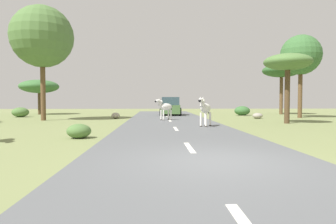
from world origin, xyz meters
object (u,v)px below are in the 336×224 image
(tree_3, at_px, (288,63))
(bush_1, at_px, (20,112))
(tree_1, at_px, (282,71))
(bush_0, at_px, (242,111))
(bush_3, at_px, (79,131))
(rock_3, at_px, (116,116))
(tree_6, at_px, (301,55))
(rock_0, at_px, (258,116))
(tree_4, at_px, (42,37))
(car_0, at_px, (171,107))
(tree_5, at_px, (39,87))
(zebra_3, at_px, (165,107))
(zebra_0, at_px, (205,109))

(tree_3, relative_size, bush_1, 3.10)
(tree_1, xyz_separation_m, bush_0, (-4.72, -1.93, -4.09))
(bush_3, bearing_deg, rock_3, 90.94)
(tree_6, bearing_deg, rock_0, -166.67)
(tree_4, bearing_deg, tree_1, 21.70)
(car_0, relative_size, tree_5, 1.12)
(bush_1, bearing_deg, rock_3, -17.20)
(zebra_3, distance_m, tree_4, 10.36)
(tree_5, relative_size, rock_3, 5.87)
(zebra_0, height_order, tree_5, tree_5)
(zebra_0, relative_size, zebra_3, 1.04)
(tree_5, xyz_separation_m, bush_1, (0.17, -4.85, -2.48))
(tree_6, bearing_deg, car_0, 158.13)
(zebra_0, bearing_deg, tree_3, -128.07)
(tree_1, bearing_deg, bush_0, -157.71)
(tree_4, xyz_separation_m, rock_3, (5.05, 1.84, -5.87))
(zebra_0, height_order, tree_6, tree_6)
(tree_1, bearing_deg, zebra_0, -125.68)
(tree_3, height_order, tree_5, tree_3)
(tree_5, bearing_deg, zebra_3, -38.18)
(tree_1, xyz_separation_m, bush_1, (-25.20, -4.03, -4.12))
(zebra_3, bearing_deg, bush_0, -85.06)
(tree_5, relative_size, tree_6, 0.57)
(tree_4, bearing_deg, car_0, 34.08)
(bush_3, xyz_separation_m, rock_0, (11.28, 12.00, -0.05))
(bush_1, xyz_separation_m, bush_3, (8.93, -15.15, -0.15))
(bush_1, bearing_deg, car_0, 8.79)
(rock_3, bearing_deg, tree_4, -160.01)
(tree_5, distance_m, tree_6, 25.43)
(car_0, relative_size, bush_0, 2.94)
(bush_3, bearing_deg, zebra_0, 38.09)
(tree_5, distance_m, bush_0, 20.99)
(tree_3, bearing_deg, tree_5, 147.71)
(bush_1, distance_m, rock_3, 9.13)
(zebra_0, xyz_separation_m, car_0, (-1.20, 12.74, -0.17))
(tree_4, relative_size, rock_0, 10.47)
(bush_3, bearing_deg, bush_1, 120.51)
(tree_6, relative_size, bush_1, 4.85)
(tree_6, bearing_deg, tree_1, 80.38)
(zebra_0, relative_size, tree_3, 0.37)
(zebra_0, bearing_deg, bush_3, 66.20)
(tree_3, distance_m, bush_0, 10.78)
(tree_5, xyz_separation_m, bush_0, (20.66, -2.75, -2.46))
(bush_0, relative_size, rock_0, 1.89)
(tree_1, xyz_separation_m, rock_0, (-5.00, -7.18, -4.32))
(tree_1, xyz_separation_m, tree_6, (-1.06, -6.24, 0.71))
(tree_5, height_order, rock_3, tree_5)
(car_0, distance_m, rock_3, 6.75)
(zebra_0, bearing_deg, car_0, -56.49)
(tree_5, relative_size, bush_3, 4.20)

